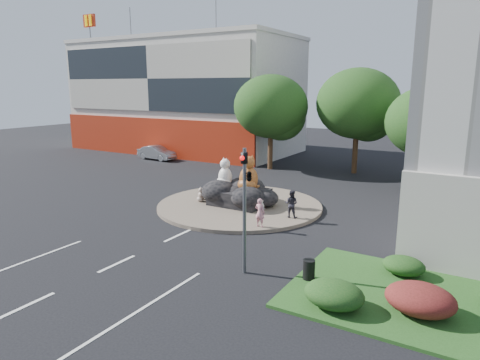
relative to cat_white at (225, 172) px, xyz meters
The scene contains 20 objects.
ground 10.48m from the cat_white, 83.42° to the right, with size 120.00×120.00×0.00m, color black.
roundabout_island 2.27m from the cat_white, 10.35° to the right, with size 10.00×10.00×0.20m, color brown.
rock_plinth 1.83m from the cat_white, 10.35° to the right, with size 3.20×2.60×0.90m, color black, non-canonical shape.
shophouse_block 24.77m from the cat_white, 133.55° to the left, with size 25.20×12.30×17.40m.
grass_verge 15.15m from the cat_white, 28.70° to the right, with size 10.00×6.00×0.12m, color #1E4416.
tree_left 12.58m from the cat_white, 103.08° to the left, with size 6.46×6.46×8.27m.
tree_mid 14.91m from the cat_white, 72.95° to the left, with size 6.84×6.84×8.76m.
tree_right 14.45m from the cat_white, 43.86° to the left, with size 5.70×5.70×7.30m.
hedge_near_green 13.81m from the cat_white, 42.16° to the right, with size 2.00×1.60×0.90m, color #133C14.
hedge_red 15.17m from the cat_white, 32.94° to the right, with size 2.20×1.76×0.99m, color #461612.
hedge_back_green 12.97m from the cat_white, 24.88° to the right, with size 1.60×1.28×0.72m, color #133C14.
traffic_light 10.46m from the cat_white, 52.64° to the right, with size 0.44×1.24×5.00m.
cat_white is the anchor object (origin of this frame).
cat_tabby 1.74m from the cat_white, ahead, with size 1.32×1.14×2.19m, color #BF5127, non-canonical shape.
kitten_calico 2.05m from the cat_white, 142.79° to the right, with size 0.55×0.48×0.92m, color beige, non-canonical shape.
kitten_white 3.40m from the cat_white, 14.58° to the right, with size 0.42×0.37×0.71m, color silver, non-canonical shape.
pedestrian_pink 5.58m from the cat_white, 38.37° to the right, with size 0.55×0.36×1.50m, color #CE8591.
pedestrian_dark 5.23m from the cat_white, 12.33° to the right, with size 0.74×0.58×1.53m, color black.
parked_car 18.12m from the cat_white, 145.12° to the left, with size 1.47×4.22×1.39m, color #9C9FA3.
litter_bin 11.68m from the cat_white, 41.43° to the right, with size 0.46×0.46×0.75m, color black.
Camera 1 is at (12.95, -11.67, 7.27)m, focal length 32.00 mm.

